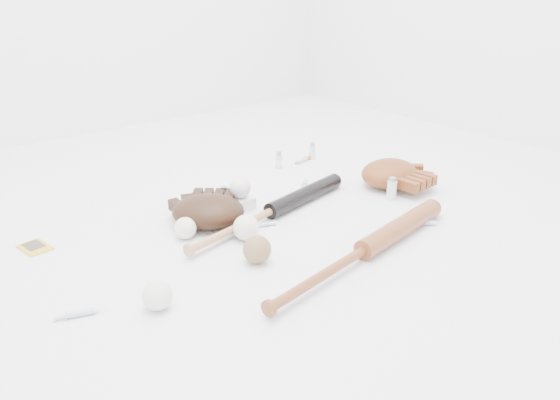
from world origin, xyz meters
TOP-DOWN VIEW (x-y plane):
  - bat_dark at (0.01, 0.07)m, footprint 0.78×0.20m
  - bat_wood at (0.04, -0.33)m, footprint 0.86×0.18m
  - glove_dark at (-0.18, 0.16)m, footprint 0.40×0.40m
  - glove_tan at (0.56, 0.02)m, footprint 0.30×0.30m
  - trading_card at (-0.67, 0.36)m, footprint 0.09×0.11m
  - pedestal at (-0.02, 0.20)m, footprint 0.08×0.08m
  - baseball_on_pedestal at (-0.02, 0.20)m, footprint 0.07×0.07m
  - baseball_left at (-0.54, -0.17)m, footprint 0.08×0.08m
  - baseball_upper at (-0.29, 0.12)m, footprint 0.07×0.07m
  - baseball_mid at (-0.15, -0.01)m, footprint 0.08×0.08m
  - baseball_aged at (-0.21, -0.14)m, footprint 0.08×0.08m
  - syringe_0 at (-0.70, -0.08)m, footprint 0.14×0.07m
  - syringe_1 at (-0.06, 0.04)m, footprint 0.13×0.07m
  - syringe_2 at (0.31, 0.23)m, footprint 0.12×0.12m
  - syringe_3 at (0.36, -0.29)m, footprint 0.13×0.14m
  - syringe_4 at (0.48, 0.44)m, footprint 0.14×0.05m
  - vial_0 at (0.55, 0.45)m, footprint 0.03×0.03m
  - vial_1 at (0.36, 0.45)m, footprint 0.03×0.03m
  - vial_2 at (-0.05, 0.26)m, footprint 0.03×0.03m
  - vial_3 at (0.46, -0.08)m, footprint 0.04×0.04m

SIDE VIEW (x-z plane):
  - trading_card at x=-0.67m, z-range 0.00..0.01m
  - syringe_1 at x=-0.06m, z-range 0.00..0.02m
  - syringe_4 at x=0.48m, z-range 0.00..0.02m
  - syringe_0 at x=-0.70m, z-range 0.00..0.02m
  - syringe_2 at x=0.31m, z-range 0.00..0.02m
  - syringe_3 at x=0.36m, z-range 0.00..0.02m
  - pedestal at x=-0.02m, z-range 0.00..0.04m
  - bat_dark at x=0.01m, z-range 0.00..0.06m
  - bat_wood at x=0.04m, z-range 0.00..0.06m
  - baseball_upper at x=-0.29m, z-range 0.00..0.07m
  - vial_2 at x=-0.05m, z-range 0.00..0.07m
  - vial_1 at x=0.36m, z-range 0.00..0.07m
  - baseball_left at x=-0.54m, z-range 0.00..0.08m
  - vial_0 at x=0.55m, z-range 0.00..0.08m
  - baseball_mid at x=-0.15m, z-range 0.00..0.08m
  - baseball_aged at x=-0.21m, z-range 0.00..0.08m
  - vial_3 at x=0.46m, z-range 0.00..0.08m
  - glove_dark at x=-0.18m, z-range 0.00..0.10m
  - glove_tan at x=0.56m, z-range 0.00..0.10m
  - baseball_on_pedestal at x=-0.02m, z-range 0.04..0.12m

